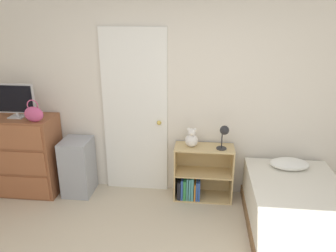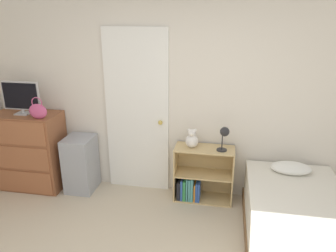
{
  "view_description": "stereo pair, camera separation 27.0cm",
  "coord_description": "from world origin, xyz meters",
  "px_view_note": "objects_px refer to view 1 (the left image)",
  "views": [
    {
      "loc": [
        0.37,
        -1.73,
        2.28
      ],
      "look_at": [
        -0.02,
        1.88,
        0.98
      ],
      "focal_mm": 35.0,
      "sensor_mm": 36.0,
      "label": 1
    },
    {
      "loc": [
        0.63,
        -1.69,
        2.28
      ],
      "look_at": [
        -0.02,
        1.88,
        0.98
      ],
      "focal_mm": 35.0,
      "sensor_mm": 36.0,
      "label": 2
    }
  ],
  "objects_px": {
    "handbag": "(34,114)",
    "bed": "(301,220)",
    "dresser": "(25,155)",
    "bookshelf": "(198,177)",
    "storage_bin": "(78,167)",
    "desk_lamp": "(224,133)",
    "teddy_bear": "(192,139)",
    "tv": "(15,100)"
  },
  "relations": [
    {
      "from": "handbag",
      "to": "bed",
      "type": "bearing_deg",
      "value": -9.93
    },
    {
      "from": "dresser",
      "to": "bookshelf",
      "type": "xyz_separation_m",
      "value": [
        2.21,
        0.08,
        -0.24
      ]
    },
    {
      "from": "storage_bin",
      "to": "bed",
      "type": "distance_m",
      "value": 2.7
    },
    {
      "from": "handbag",
      "to": "desk_lamp",
      "type": "relative_size",
      "value": 0.9
    },
    {
      "from": "bookshelf",
      "to": "bed",
      "type": "bearing_deg",
      "value": -35.51
    },
    {
      "from": "desk_lamp",
      "to": "bed",
      "type": "distance_m",
      "value": 1.23
    },
    {
      "from": "teddy_bear",
      "to": "bed",
      "type": "height_order",
      "value": "teddy_bear"
    },
    {
      "from": "desk_lamp",
      "to": "storage_bin",
      "type": "bearing_deg",
      "value": 179.96
    },
    {
      "from": "dresser",
      "to": "tv",
      "type": "relative_size",
      "value": 2.06
    },
    {
      "from": "handbag",
      "to": "bookshelf",
      "type": "xyz_separation_m",
      "value": [
        1.93,
        0.23,
        -0.85
      ]
    },
    {
      "from": "bookshelf",
      "to": "teddy_bear",
      "type": "distance_m",
      "value": 0.53
    },
    {
      "from": "storage_bin",
      "to": "bookshelf",
      "type": "bearing_deg",
      "value": 1.83
    },
    {
      "from": "bookshelf",
      "to": "tv",
      "type": "bearing_deg",
      "value": -177.66
    },
    {
      "from": "handbag",
      "to": "tv",
      "type": "bearing_deg",
      "value": 154.43
    },
    {
      "from": "tv",
      "to": "teddy_bear",
      "type": "height_order",
      "value": "tv"
    },
    {
      "from": "dresser",
      "to": "teddy_bear",
      "type": "relative_size",
      "value": 4.29
    },
    {
      "from": "storage_bin",
      "to": "desk_lamp",
      "type": "height_order",
      "value": "desk_lamp"
    },
    {
      "from": "bookshelf",
      "to": "teddy_bear",
      "type": "relative_size",
      "value": 3.02
    },
    {
      "from": "teddy_bear",
      "to": "tv",
      "type": "bearing_deg",
      "value": -177.69
    },
    {
      "from": "dresser",
      "to": "handbag",
      "type": "xyz_separation_m",
      "value": [
        0.28,
        -0.15,
        0.61
      ]
    },
    {
      "from": "tv",
      "to": "desk_lamp",
      "type": "distance_m",
      "value": 2.54
    },
    {
      "from": "tv",
      "to": "bookshelf",
      "type": "relative_size",
      "value": 0.69
    },
    {
      "from": "tv",
      "to": "bookshelf",
      "type": "distance_m",
      "value": 2.43
    },
    {
      "from": "dresser",
      "to": "bookshelf",
      "type": "height_order",
      "value": "dresser"
    },
    {
      "from": "teddy_bear",
      "to": "desk_lamp",
      "type": "bearing_deg",
      "value": -6.82
    },
    {
      "from": "bookshelf",
      "to": "bed",
      "type": "relative_size",
      "value": 0.39
    },
    {
      "from": "dresser",
      "to": "bed",
      "type": "distance_m",
      "value": 3.35
    },
    {
      "from": "desk_lamp",
      "to": "dresser",
      "type": "bearing_deg",
      "value": -179.24
    },
    {
      "from": "dresser",
      "to": "tv",
      "type": "distance_m",
      "value": 0.73
    },
    {
      "from": "dresser",
      "to": "bed",
      "type": "relative_size",
      "value": 0.56
    },
    {
      "from": "tv",
      "to": "teddy_bear",
      "type": "distance_m",
      "value": 2.19
    },
    {
      "from": "storage_bin",
      "to": "bookshelf",
      "type": "height_order",
      "value": "storage_bin"
    },
    {
      "from": "teddy_bear",
      "to": "dresser",
      "type": "bearing_deg",
      "value": -177.88
    },
    {
      "from": "bed",
      "to": "tv",
      "type": "bearing_deg",
      "value": 168.55
    },
    {
      "from": "tv",
      "to": "storage_bin",
      "type": "xyz_separation_m",
      "value": [
        0.69,
        0.04,
        -0.88
      ]
    },
    {
      "from": "dresser",
      "to": "bookshelf",
      "type": "distance_m",
      "value": 2.23
    },
    {
      "from": "bookshelf",
      "to": "bed",
      "type": "xyz_separation_m",
      "value": [
        1.06,
        -0.76,
        -0.01
      ]
    },
    {
      "from": "teddy_bear",
      "to": "desk_lamp",
      "type": "xyz_separation_m",
      "value": [
        0.38,
        -0.05,
        0.11
      ]
    },
    {
      "from": "handbag",
      "to": "bookshelf",
      "type": "bearing_deg",
      "value": 6.91
    },
    {
      "from": "tv",
      "to": "teddy_bear",
      "type": "xyz_separation_m",
      "value": [
        2.14,
        0.09,
        -0.44
      ]
    },
    {
      "from": "tv",
      "to": "storage_bin",
      "type": "relative_size",
      "value": 0.68
    },
    {
      "from": "dresser",
      "to": "bed",
      "type": "height_order",
      "value": "dresser"
    }
  ]
}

